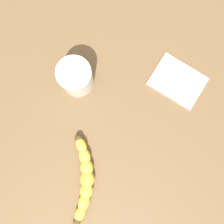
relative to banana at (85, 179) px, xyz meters
The scene contains 4 objects.
wooden_tabletop 17.08cm from the banana, 110.07° to the left, with size 120.00×120.00×3.00cm, color brown.
banana is the anchor object (origin of this frame).
smoothie_glass 24.83cm from the banana, 161.14° to the left, with size 8.27×8.27×9.76cm.
folded_napkin 34.18cm from the banana, 112.42° to the left, with size 13.03×9.78×0.60cm, color white.
Camera 1 is at (1.30, -6.47, 78.39)cm, focal length 47.62 mm.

